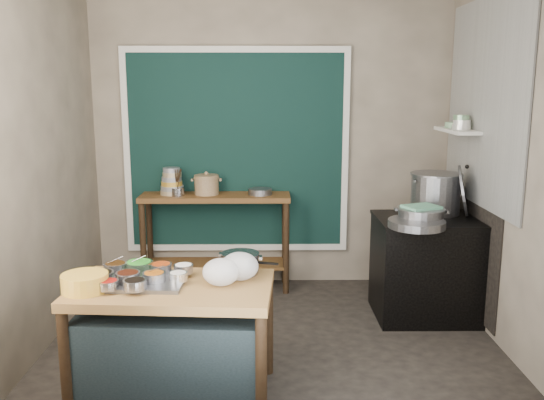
{
  "coord_description": "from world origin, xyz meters",
  "views": [
    {
      "loc": [
        -0.06,
        -4.21,
        1.98
      ],
      "look_at": [
        -0.01,
        0.25,
        1.1
      ],
      "focal_mm": 38.0,
      "sensor_mm": 36.0,
      "label": 1
    }
  ],
  "objects_px": {
    "stove_block": "(428,269)",
    "utensil_cup": "(178,192)",
    "stock_pot": "(435,193)",
    "condiment_tray": "(140,281)",
    "saucepan": "(240,263)",
    "steamer": "(421,216)",
    "yellow_basin": "(85,282)",
    "prep_table": "(174,340)",
    "ceramic_crock": "(207,186)",
    "back_counter": "(216,242)"
  },
  "relations": [
    {
      "from": "utensil_cup",
      "to": "stock_pot",
      "type": "relative_size",
      "value": 0.29
    },
    {
      "from": "prep_table",
      "to": "saucepan",
      "type": "bearing_deg",
      "value": 31.78
    },
    {
      "from": "back_counter",
      "to": "stock_pot",
      "type": "relative_size",
      "value": 3.16
    },
    {
      "from": "utensil_cup",
      "to": "stock_pot",
      "type": "xyz_separation_m",
      "value": [
        2.34,
        -0.49,
        0.07
      ]
    },
    {
      "from": "stove_block",
      "to": "steamer",
      "type": "bearing_deg",
      "value": -125.88
    },
    {
      "from": "ceramic_crock",
      "to": "stock_pot",
      "type": "bearing_deg",
      "value": -15.01
    },
    {
      "from": "condiment_tray",
      "to": "yellow_basin",
      "type": "xyz_separation_m",
      "value": [
        -0.31,
        -0.14,
        0.04
      ]
    },
    {
      "from": "back_counter",
      "to": "saucepan",
      "type": "xyz_separation_m",
      "value": [
        0.32,
        -1.81,
        0.35
      ]
    },
    {
      "from": "back_counter",
      "to": "yellow_basin",
      "type": "bearing_deg",
      "value": -106.09
    },
    {
      "from": "back_counter",
      "to": "steamer",
      "type": "relative_size",
      "value": 3.68
    },
    {
      "from": "yellow_basin",
      "to": "saucepan",
      "type": "distance_m",
      "value": 0.99
    },
    {
      "from": "condiment_tray",
      "to": "utensil_cup",
      "type": "distance_m",
      "value": 1.95
    },
    {
      "from": "stove_block",
      "to": "stock_pot",
      "type": "distance_m",
      "value": 0.67
    },
    {
      "from": "ceramic_crock",
      "to": "condiment_tray",
      "type": "bearing_deg",
      "value": -96.44
    },
    {
      "from": "stove_block",
      "to": "stock_pot",
      "type": "relative_size",
      "value": 1.96
    },
    {
      "from": "yellow_basin",
      "to": "condiment_tray",
      "type": "bearing_deg",
      "value": 24.7
    },
    {
      "from": "prep_table",
      "to": "steamer",
      "type": "distance_m",
      "value": 2.23
    },
    {
      "from": "yellow_basin",
      "to": "steamer",
      "type": "xyz_separation_m",
      "value": [
        2.37,
        1.21,
        0.14
      ]
    },
    {
      "from": "prep_table",
      "to": "stove_block",
      "type": "bearing_deg",
      "value": 36.83
    },
    {
      "from": "back_counter",
      "to": "saucepan",
      "type": "bearing_deg",
      "value": -79.94
    },
    {
      "from": "condiment_tray",
      "to": "stock_pot",
      "type": "relative_size",
      "value": 1.24
    },
    {
      "from": "prep_table",
      "to": "saucepan",
      "type": "height_order",
      "value": "saucepan"
    },
    {
      "from": "saucepan",
      "to": "steamer",
      "type": "bearing_deg",
      "value": 46.56
    },
    {
      "from": "stove_block",
      "to": "utensil_cup",
      "type": "distance_m",
      "value": 2.42
    },
    {
      "from": "saucepan",
      "to": "steamer",
      "type": "xyz_separation_m",
      "value": [
        1.44,
        0.88,
        0.12
      ]
    },
    {
      "from": "back_counter",
      "to": "condiment_tray",
      "type": "relative_size",
      "value": 2.55
    },
    {
      "from": "stove_block",
      "to": "prep_table",
      "type": "bearing_deg",
      "value": -146.98
    },
    {
      "from": "yellow_basin",
      "to": "saucepan",
      "type": "relative_size",
      "value": 1.09
    },
    {
      "from": "prep_table",
      "to": "utensil_cup",
      "type": "relative_size",
      "value": 9.44
    },
    {
      "from": "stove_block",
      "to": "saucepan",
      "type": "relative_size",
      "value": 3.46
    },
    {
      "from": "steamer",
      "to": "condiment_tray",
      "type": "bearing_deg",
      "value": -152.74
    },
    {
      "from": "yellow_basin",
      "to": "utensil_cup",
      "type": "relative_size",
      "value": 2.14
    },
    {
      "from": "steamer",
      "to": "stove_block",
      "type": "bearing_deg",
      "value": 54.12
    },
    {
      "from": "yellow_basin",
      "to": "prep_table",
      "type": "bearing_deg",
      "value": 11.34
    },
    {
      "from": "back_counter",
      "to": "stock_pot",
      "type": "xyz_separation_m",
      "value": [
        1.98,
        -0.54,
        0.58
      ]
    },
    {
      "from": "utensil_cup",
      "to": "steamer",
      "type": "bearing_deg",
      "value": -22.51
    },
    {
      "from": "condiment_tray",
      "to": "saucepan",
      "type": "distance_m",
      "value": 0.66
    },
    {
      "from": "prep_table",
      "to": "utensil_cup",
      "type": "distance_m",
      "value": 2.09
    },
    {
      "from": "stove_block",
      "to": "saucepan",
      "type": "xyz_separation_m",
      "value": [
        -1.58,
        -1.08,
        0.4
      ]
    },
    {
      "from": "saucepan",
      "to": "utensil_cup",
      "type": "relative_size",
      "value": 1.96
    },
    {
      "from": "prep_table",
      "to": "back_counter",
      "type": "bearing_deg",
      "value": 90.99
    },
    {
      "from": "condiment_tray",
      "to": "prep_table",
      "type": "bearing_deg",
      "value": -10.03
    },
    {
      "from": "stove_block",
      "to": "yellow_basin",
      "type": "xyz_separation_m",
      "value": [
        -2.52,
        -1.4,
        0.38
      ]
    },
    {
      "from": "stock_pot",
      "to": "steamer",
      "type": "distance_m",
      "value": 0.46
    },
    {
      "from": "steamer",
      "to": "stock_pot",
      "type": "bearing_deg",
      "value": 59.71
    },
    {
      "from": "prep_table",
      "to": "back_counter",
      "type": "distance_m",
      "value": 2.03
    },
    {
      "from": "condiment_tray",
      "to": "stock_pot",
      "type": "xyz_separation_m",
      "value": [
        2.29,
        1.45,
        0.3
      ]
    },
    {
      "from": "stove_block",
      "to": "steamer",
      "type": "distance_m",
      "value": 0.57
    },
    {
      "from": "back_counter",
      "to": "stock_pot",
      "type": "distance_m",
      "value": 2.14
    },
    {
      "from": "condiment_tray",
      "to": "yellow_basin",
      "type": "bearing_deg",
      "value": -155.3
    }
  ]
}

